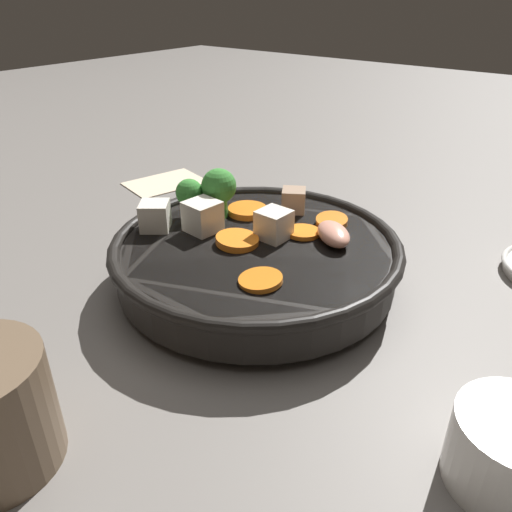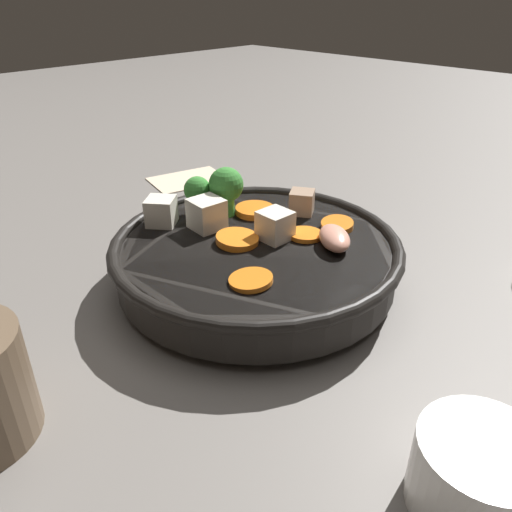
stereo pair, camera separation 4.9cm
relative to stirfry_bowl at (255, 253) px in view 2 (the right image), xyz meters
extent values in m
plane|color=slate|center=(0.00, 0.00, -0.03)|extent=(3.00, 3.00, 0.00)
cylinder|color=black|center=(0.00, 0.00, -0.03)|extent=(0.15, 0.15, 0.01)
cylinder|color=black|center=(0.00, 0.00, -0.01)|extent=(0.27, 0.27, 0.04)
torus|color=black|center=(0.00, 0.00, 0.01)|extent=(0.28, 0.28, 0.01)
cylinder|color=brown|center=(0.00, 0.00, 0.00)|extent=(0.25, 0.25, 0.02)
cylinder|color=orange|center=(0.05, 0.05, 0.01)|extent=(0.05, 0.05, 0.01)
cylinder|color=orange|center=(-0.08, 0.04, 0.02)|extent=(0.04, 0.04, 0.01)
cylinder|color=orange|center=(0.01, -0.01, 0.02)|extent=(0.06, 0.06, 0.01)
cylinder|color=orange|center=(-0.05, -0.05, 0.02)|extent=(0.05, 0.05, 0.01)
cylinder|color=orange|center=(-0.04, 0.03, 0.01)|extent=(0.04, 0.04, 0.01)
cylinder|color=green|center=(-0.01, -0.09, 0.02)|extent=(0.01, 0.01, 0.02)
sphere|color=#388433|center=(-0.01, -0.09, 0.04)|extent=(0.03, 0.03, 0.03)
cylinder|color=green|center=(-0.02, -0.07, 0.02)|extent=(0.02, 0.02, 0.02)
sphere|color=#388433|center=(-0.02, -0.07, 0.05)|extent=(0.04, 0.04, 0.04)
cube|color=silver|center=(0.01, -0.06, 0.03)|extent=(0.03, 0.03, 0.03)
cube|color=#9E7F66|center=(-0.08, -0.01, 0.02)|extent=(0.03, 0.03, 0.02)
cube|color=silver|center=(-0.02, 0.01, 0.03)|extent=(0.03, 0.03, 0.03)
cube|color=silver|center=(0.04, -0.10, 0.03)|extent=(0.04, 0.04, 0.03)
ellipsoid|color=#EA9E84|center=(-0.05, 0.06, 0.02)|extent=(0.05, 0.06, 0.02)
cylinder|color=white|center=(0.09, 0.26, -0.01)|extent=(0.07, 0.07, 0.05)
cylinder|color=brown|center=(0.09, 0.26, 0.01)|extent=(0.06, 0.06, 0.00)
cube|color=beige|center=(-0.14, -0.28, -0.03)|extent=(0.13, 0.10, 0.00)
camera|label=1|loc=(0.34, 0.26, 0.23)|focal=35.00mm
camera|label=2|loc=(0.30, 0.30, 0.23)|focal=35.00mm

